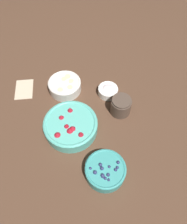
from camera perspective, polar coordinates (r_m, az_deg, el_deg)
name	(u,v)px	position (r m, az deg, el deg)	size (l,w,h in m)	color
ground_plane	(78,133)	(1.01, -4.01, -5.45)	(4.00, 4.00, 0.00)	#4C3323
bowl_strawberries	(71,125)	(0.99, -5.99, -3.46)	(0.24, 0.24, 0.08)	#56B7A8
bowl_blueberries	(105,170)	(0.90, 3.12, -14.96)	(0.16, 0.16, 0.07)	teal
bowl_bananas	(65,85)	(1.14, -7.51, 6.96)	(0.17, 0.17, 0.06)	silver
bowl_cream	(108,90)	(1.12, 3.80, 5.67)	(0.10, 0.10, 0.05)	white
jar_chocolate	(121,106)	(1.04, 7.12, 1.53)	(0.10, 0.10, 0.09)	#4C3D33
napkin	(24,89)	(1.21, -17.67, 5.72)	(0.13, 0.10, 0.01)	beige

